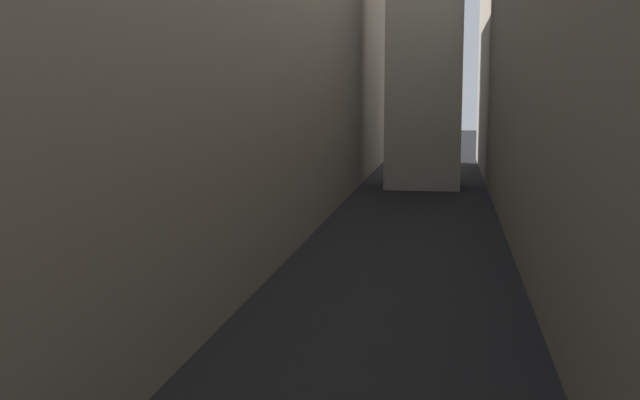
{
  "coord_description": "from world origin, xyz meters",
  "views": [
    {
      "loc": [
        2.25,
        5.56,
        8.09
      ],
      "look_at": [
        0.0,
        19.09,
        6.2
      ],
      "focal_mm": 43.75,
      "sensor_mm": 36.0,
      "label": 1
    }
  ],
  "objects": [
    {
      "name": "ground_plane",
      "position": [
        0.0,
        48.0,
        0.0
      ],
      "size": [
        264.0,
        264.0,
        0.0
      ],
      "primitive_type": "plane",
      "color": "black"
    },
    {
      "name": "building_block_left",
      "position": [
        -11.56,
        50.0,
        10.49
      ],
      "size": [
        12.13,
        108.0,
        20.97
      ],
      "primitive_type": "cube",
      "color": "gray",
      "rests_on": "ground"
    },
    {
      "name": "building_block_right",
      "position": [
        11.75,
        50.0,
        12.22
      ],
      "size": [
        12.5,
        108.0,
        24.44
      ],
      "primitive_type": "cube",
      "color": "gray",
      "rests_on": "ground"
    }
  ]
}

